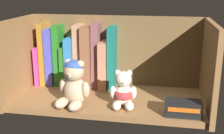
{
  "coord_description": "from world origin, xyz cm",
  "views": [
    {
      "loc": [
        18.18,
        -93.82,
        40.71
      ],
      "look_at": [
        1.06,
        0.0,
        13.14
      ],
      "focal_mm": 46.55,
      "sensor_mm": 36.0,
      "label": 1
    }
  ],
  "objects_px": {
    "book_4": "(67,64)",
    "small_product_box": "(183,108)",
    "teddy_bear_larger": "(74,84)",
    "book_2": "(53,56)",
    "book_6": "(80,55)",
    "book_8": "(97,54)",
    "book_10": "(113,57)",
    "book_3": "(60,54)",
    "book_1": "(46,53)",
    "teddy_bear_smaller": "(123,92)",
    "book_0": "(42,64)",
    "book_9": "(105,63)",
    "book_5": "(73,60)",
    "book_7": "(89,56)"
  },
  "relations": [
    {
      "from": "book_2",
      "to": "book_10",
      "type": "bearing_deg",
      "value": 0.0
    },
    {
      "from": "book_1",
      "to": "book_4",
      "type": "bearing_deg",
      "value": 0.0
    },
    {
      "from": "book_3",
      "to": "book_9",
      "type": "height_order",
      "value": "book_3"
    },
    {
      "from": "book_2",
      "to": "book_6",
      "type": "height_order",
      "value": "book_6"
    },
    {
      "from": "book_2",
      "to": "book_4",
      "type": "distance_m",
      "value": 0.06
    },
    {
      "from": "book_10",
      "to": "small_product_box",
      "type": "height_order",
      "value": "book_10"
    },
    {
      "from": "small_product_box",
      "to": "book_8",
      "type": "bearing_deg",
      "value": 144.8
    },
    {
      "from": "book_1",
      "to": "teddy_bear_larger",
      "type": "height_order",
      "value": "book_1"
    },
    {
      "from": "book_1",
      "to": "teddy_bear_smaller",
      "type": "bearing_deg",
      "value": -28.75
    },
    {
      "from": "book_6",
      "to": "small_product_box",
      "type": "height_order",
      "value": "book_6"
    },
    {
      "from": "book_4",
      "to": "teddy_bear_larger",
      "type": "xyz_separation_m",
      "value": [
        0.09,
        -0.21,
        -0.0
      ]
    },
    {
      "from": "book_0",
      "to": "book_8",
      "type": "height_order",
      "value": "book_8"
    },
    {
      "from": "book_10",
      "to": "book_5",
      "type": "bearing_deg",
      "value": 180.0
    },
    {
      "from": "book_5",
      "to": "book_7",
      "type": "bearing_deg",
      "value": 0.0
    },
    {
      "from": "book_4",
      "to": "teddy_bear_larger",
      "type": "distance_m",
      "value": 0.23
    },
    {
      "from": "book_0",
      "to": "book_1",
      "type": "xyz_separation_m",
      "value": [
        0.02,
        0.0,
        0.05
      ]
    },
    {
      "from": "book_7",
      "to": "book_5",
      "type": "bearing_deg",
      "value": 180.0
    },
    {
      "from": "book_0",
      "to": "book_6",
      "type": "bearing_deg",
      "value": 0.0
    },
    {
      "from": "book_3",
      "to": "book_5",
      "type": "relative_size",
      "value": 1.24
    },
    {
      "from": "teddy_bear_larger",
      "to": "small_product_box",
      "type": "bearing_deg",
      "value": -2.94
    },
    {
      "from": "book_0",
      "to": "small_product_box",
      "type": "height_order",
      "value": "book_0"
    },
    {
      "from": "small_product_box",
      "to": "teddy_bear_smaller",
      "type": "bearing_deg",
      "value": 168.25
    },
    {
      "from": "book_9",
      "to": "teddy_bear_smaller",
      "type": "relative_size",
      "value": 1.48
    },
    {
      "from": "book_1",
      "to": "small_product_box",
      "type": "distance_m",
      "value": 0.58
    },
    {
      "from": "book_2",
      "to": "book_6",
      "type": "xyz_separation_m",
      "value": [
        0.11,
        0.0,
        0.01
      ]
    },
    {
      "from": "book_8",
      "to": "book_10",
      "type": "height_order",
      "value": "book_8"
    },
    {
      "from": "book_0",
      "to": "book_2",
      "type": "height_order",
      "value": "book_2"
    },
    {
      "from": "book_3",
      "to": "book_10",
      "type": "height_order",
      "value": "same"
    },
    {
      "from": "book_1",
      "to": "book_5",
      "type": "height_order",
      "value": "book_1"
    },
    {
      "from": "book_5",
      "to": "book_9",
      "type": "relative_size",
      "value": 1.06
    },
    {
      "from": "book_10",
      "to": "teddy_bear_larger",
      "type": "height_order",
      "value": "book_10"
    },
    {
      "from": "teddy_bear_smaller",
      "to": "teddy_bear_larger",
      "type": "bearing_deg",
      "value": -172.3
    },
    {
      "from": "book_4",
      "to": "teddy_bear_larger",
      "type": "bearing_deg",
      "value": -65.39
    },
    {
      "from": "book_1",
      "to": "small_product_box",
      "type": "xyz_separation_m",
      "value": [
        0.52,
        -0.22,
        -0.1
      ]
    },
    {
      "from": "book_3",
      "to": "book_8",
      "type": "height_order",
      "value": "book_8"
    },
    {
      "from": "book_1",
      "to": "book_10",
      "type": "relative_size",
      "value": 1.03
    },
    {
      "from": "book_3",
      "to": "teddy_bear_larger",
      "type": "bearing_deg",
      "value": -59.78
    },
    {
      "from": "book_1",
      "to": "book_2",
      "type": "height_order",
      "value": "book_1"
    },
    {
      "from": "book_4",
      "to": "book_5",
      "type": "distance_m",
      "value": 0.03
    },
    {
      "from": "book_8",
      "to": "small_product_box",
      "type": "xyz_separation_m",
      "value": [
        0.32,
        -0.22,
        -0.1
      ]
    },
    {
      "from": "book_4",
      "to": "book_6",
      "type": "bearing_deg",
      "value": 0.0
    },
    {
      "from": "book_3",
      "to": "book_6",
      "type": "xyz_separation_m",
      "value": [
        0.08,
        0.0,
        0.0
      ]
    },
    {
      "from": "teddy_bear_larger",
      "to": "small_product_box",
      "type": "relative_size",
      "value": 1.41
    },
    {
      "from": "book_6",
      "to": "book_0",
      "type": "bearing_deg",
      "value": 180.0
    },
    {
      "from": "book_6",
      "to": "small_product_box",
      "type": "bearing_deg",
      "value": -30.06
    },
    {
      "from": "teddy_bear_larger",
      "to": "book_5",
      "type": "bearing_deg",
      "value": 108.6
    },
    {
      "from": "book_4",
      "to": "small_product_box",
      "type": "xyz_separation_m",
      "value": [
        0.44,
        -0.22,
        -0.05
      ]
    },
    {
      "from": "book_5",
      "to": "book_8",
      "type": "distance_m",
      "value": 0.1
    },
    {
      "from": "book_7",
      "to": "book_3",
      "type": "bearing_deg",
      "value": 180.0
    },
    {
      "from": "book_6",
      "to": "book_10",
      "type": "relative_size",
      "value": 1.01
    }
  ]
}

